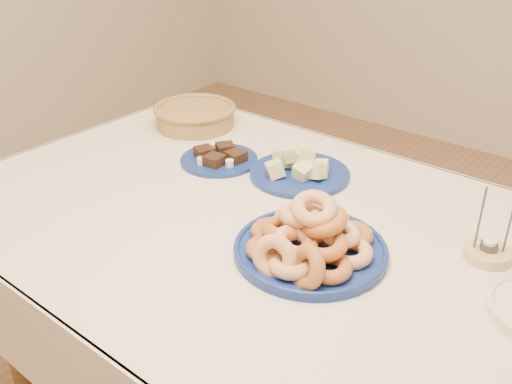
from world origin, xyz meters
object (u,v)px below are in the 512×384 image
(donut_platter, at_px, (310,241))
(melon_plate, at_px, (300,169))
(brownie_plate, at_px, (219,158))
(candle_holder, at_px, (488,252))
(dining_table, at_px, (268,255))
(wicker_basket, at_px, (195,115))

(donut_platter, xyz_separation_m, melon_plate, (-0.25, 0.31, -0.02))
(brownie_plate, relative_size, candle_holder, 1.58)
(dining_table, distance_m, wicker_basket, 0.69)
(donut_platter, relative_size, wicker_basket, 1.04)
(melon_plate, bearing_deg, candle_holder, -6.94)
(dining_table, bearing_deg, donut_platter, -21.38)
(melon_plate, height_order, brownie_plate, melon_plate)
(donut_platter, height_order, candle_holder, candle_holder)
(dining_table, bearing_deg, wicker_basket, 150.34)
(dining_table, height_order, brownie_plate, brownie_plate)
(brownie_plate, height_order, wicker_basket, wicker_basket)
(melon_plate, relative_size, brownie_plate, 1.37)
(brownie_plate, bearing_deg, candle_holder, 0.45)
(wicker_basket, xyz_separation_m, candle_holder, (1.07, -0.16, -0.02))
(brownie_plate, bearing_deg, dining_table, -27.90)
(donut_platter, distance_m, wicker_basket, 0.85)
(dining_table, distance_m, donut_platter, 0.23)
(melon_plate, distance_m, brownie_plate, 0.26)
(wicker_basket, height_order, candle_holder, candle_holder)
(dining_table, relative_size, candle_holder, 9.82)
(brownie_plate, bearing_deg, melon_plate, 16.86)
(donut_platter, bearing_deg, brownie_plate, 154.23)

